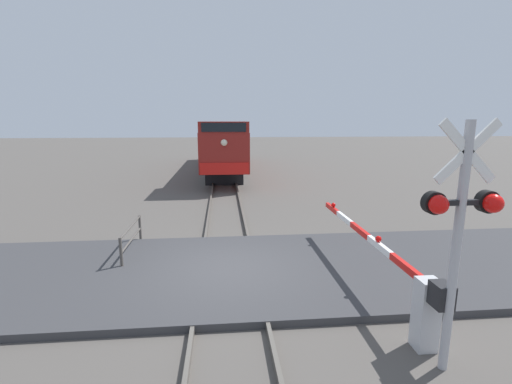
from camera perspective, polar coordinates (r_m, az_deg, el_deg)
ground_plane at (r=9.57m, az=-4.49°, el=-13.02°), size 160.00×160.00×0.00m
rail_track_left at (r=9.56m, az=-8.91°, el=-12.66°), size 0.08×80.00×0.15m
rail_track_right at (r=9.57m, az=-0.10°, el=-12.48°), size 0.08×80.00×0.15m
road_surface at (r=9.53m, az=-4.50°, el=-12.56°), size 36.00×5.18×0.17m
locomotive at (r=28.36m, az=-5.25°, el=7.47°), size 2.80×18.95×3.91m
crossing_signal at (r=6.08m, az=30.00°, el=-4.19°), size 1.18×0.33×3.99m
crossing_gate at (r=7.71m, az=22.45°, el=-12.92°), size 0.36×6.52×1.40m
guard_railing at (r=11.11m, az=-19.42°, el=-6.76°), size 0.08×2.30×0.95m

